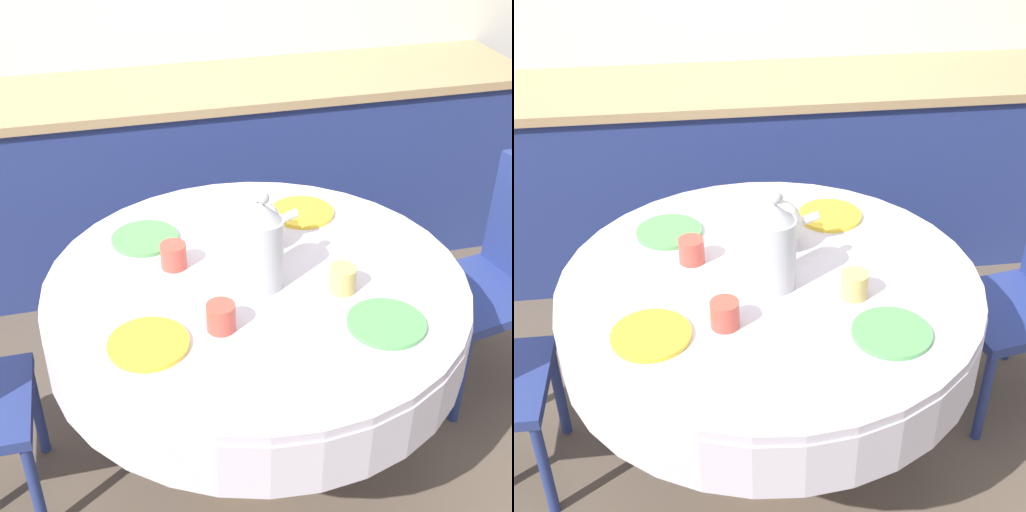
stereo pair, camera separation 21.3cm
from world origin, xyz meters
The scene contains 14 objects.
ground_plane centered at (0.00, 0.00, 0.00)m, with size 12.00×12.00×0.00m, color brown.
kitchen_counter centered at (0.00, 1.34, 0.45)m, with size 3.24×0.64×0.90m.
dining_table centered at (0.00, 0.00, 0.63)m, with size 1.30×1.30×0.75m.
chair_left centered at (0.98, 0.17, 0.49)m, with size 0.46×0.46×0.89m.
plate_near_left centered at (-0.36, -0.24, 0.76)m, with size 0.22×0.22×0.01m, color yellow.
cup_near_left centered at (-0.15, -0.21, 0.79)m, with size 0.08×0.08×0.08m, color #CC4C3D.
plate_near_right centered at (0.29, -0.31, 0.76)m, with size 0.22×0.22×0.01m, color #5BA85B.
cup_near_right centered at (0.23, -0.12, 0.79)m, with size 0.08×0.08×0.08m, color #DBB766.
plate_far_left centered at (-0.30, 0.31, 0.76)m, with size 0.22×0.22×0.01m, color #5BA85B.
cup_far_left centered at (-0.23, 0.12, 0.79)m, with size 0.08×0.08×0.08m, color #CC4C3D.
plate_far_right centered at (0.26, 0.34, 0.76)m, with size 0.22×0.22×0.01m, color yellow.
cup_far_right centered at (0.07, 0.25, 0.79)m, with size 0.08×0.08×0.08m, color #DBB766.
coffee_carafe centered at (0.01, -0.04, 0.89)m, with size 0.12×0.12×0.31m.
teapot centered at (0.05, 0.17, 0.84)m, with size 0.22×0.16×0.20m.
Camera 1 is at (-0.44, -1.73, 1.99)m, focal length 50.00 mm.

